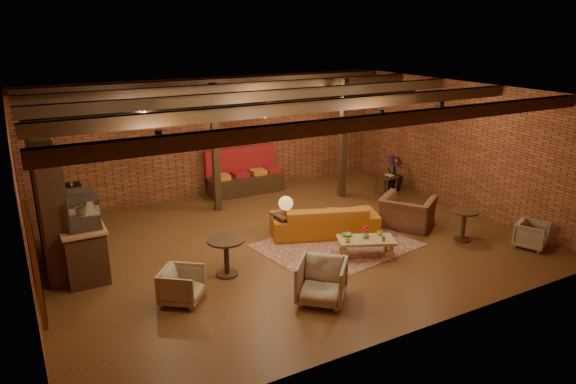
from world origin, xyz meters
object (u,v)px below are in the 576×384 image
armchair_b (322,280)px  side_table_book (387,177)px  armchair_far (532,234)px  plant_tall (396,138)px  coffee_table (365,241)px  round_table_right (464,220)px  side_table_lamp (286,207)px  sofa (324,219)px  armchair_right (408,207)px  armchair_a (181,284)px  round_table_left (226,251)px

armchair_b → side_table_book: bearing=82.9°
armchair_far → plant_tall: (0.00, 4.52, 1.21)m
armchair_b → coffee_table: bearing=74.0°
side_table_book → plant_tall: bearing=28.8°
armchair_b → armchair_far: armchair_b is taller
side_table_book → round_table_right: round_table_right is taller
side_table_lamp → side_table_book: (3.93, 1.40, -0.26)m
sofa → side_table_lamp: (-0.90, 0.15, 0.41)m
armchair_b → plant_tall: plant_tall is taller
armchair_right → coffee_table: bearing=80.7°
armchair_b → side_table_book: (4.66, 4.05, 0.10)m
round_table_right → plant_tall: size_ratio=0.23×
sofa → side_table_lamp: 1.00m
armchair_right → round_table_right: (0.57, -1.17, -0.03)m
armchair_a → armchair_b: armchair_b is taller
plant_tall → side_table_book: bearing=-151.2°
side_table_lamp → armchair_a: 3.24m
armchair_a → side_table_book: armchair_a is taller
coffee_table → armchair_right: (1.81, 0.82, 0.15)m
coffee_table → armchair_far: bearing=-21.3°
round_table_left → armchair_a: 1.19m
coffee_table → side_table_lamp: size_ratio=1.27×
side_table_book → plant_tall: size_ratio=0.19×
round_table_left → armchair_right: armchair_right is taller
coffee_table → round_table_left: size_ratio=1.74×
sofa → armchair_a: size_ratio=3.55×
sofa → armchair_right: (1.90, -0.59, 0.15)m
side_table_lamp → armchair_a: bearing=-151.8°
coffee_table → armchair_b: size_ratio=1.56×
coffee_table → round_table_left: bearing=168.0°
side_table_lamp → plant_tall: bearing=20.7°
armchair_right → side_table_book: size_ratio=2.01×
side_table_lamp → armchair_b: 2.77m
coffee_table → round_table_right: round_table_right is taller
round_table_left → armchair_far: (6.16, -1.91, -0.19)m
coffee_table → side_table_book: 4.17m
plant_tall → armchair_right: bearing=-123.2°
coffee_table → plant_tall: (3.38, 3.21, 1.17)m
armchair_right → side_table_book: armchair_right is taller
armchair_right → plant_tall: 3.03m
armchair_a → armchair_right: bearing=-44.8°
coffee_table → armchair_right: bearing=24.3°
sofa → coffee_table: bearing=113.5°
coffee_table → round_table_right: bearing=-8.5°
coffee_table → sofa: bearing=93.8°
armchair_a → armchair_b: 2.38m
round_table_right → armchair_far: size_ratio=1.13×
coffee_table → round_table_right: (2.38, -0.35, 0.12)m
round_table_left → side_table_book: bearing=22.6°
sofa → armchair_a: bearing=39.8°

